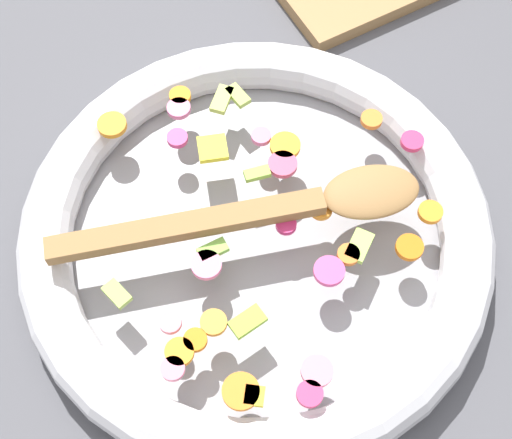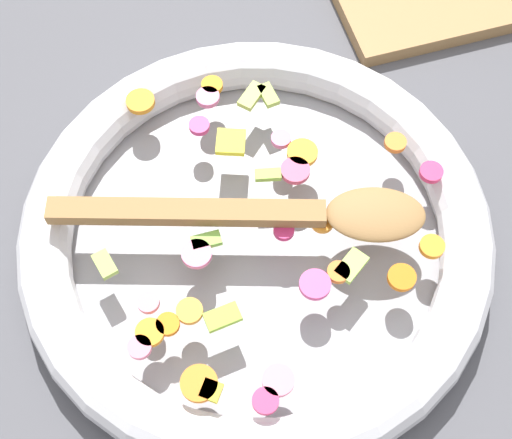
# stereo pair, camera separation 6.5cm
# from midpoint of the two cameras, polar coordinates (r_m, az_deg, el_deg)

# --- Properties ---
(ground_plane) EXTENTS (4.00, 4.00, 0.00)m
(ground_plane) POSITION_cam_midpoint_polar(r_m,az_deg,el_deg) (0.70, 2.67, -2.14)
(ground_plane) COLOR #4C4C51
(skillet) EXTENTS (0.45, 0.45, 0.05)m
(skillet) POSITION_cam_midpoint_polar(r_m,az_deg,el_deg) (0.68, 2.74, -1.35)
(skillet) COLOR gray
(skillet) RESTS_ON ground_plane
(chopped_vegetables) EXTENTS (0.34, 0.35, 0.01)m
(chopped_vegetables) POSITION_cam_midpoint_polar(r_m,az_deg,el_deg) (0.64, 2.91, -1.01)
(chopped_vegetables) COLOR orange
(chopped_vegetables) RESTS_ON skillet
(wooden_spoon) EXTENTS (0.34, 0.14, 0.01)m
(wooden_spoon) POSITION_cam_midpoint_polar(r_m,az_deg,el_deg) (0.64, 4.56, 0.23)
(wooden_spoon) COLOR olive
(wooden_spoon) RESTS_ON chopped_vegetables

